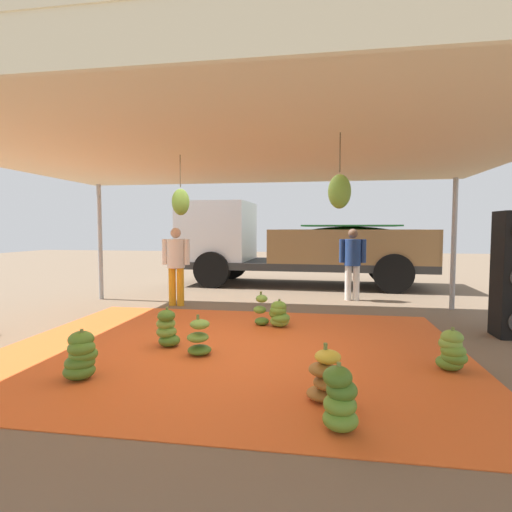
# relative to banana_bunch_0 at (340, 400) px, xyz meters

# --- Properties ---
(ground_plane) EXTENTS (40.00, 40.00, 0.00)m
(ground_plane) POSITION_rel_banana_bunch_0_xyz_m (-1.35, 5.02, -0.25)
(ground_plane) COLOR brown
(tarp_orange) EXTENTS (6.13, 4.86, 0.01)m
(tarp_orange) POSITION_rel_banana_bunch_0_xyz_m (-1.35, 2.02, -0.25)
(tarp_orange) COLOR #E05B23
(tarp_orange) RESTS_ON ground
(tent_canopy) EXTENTS (8.00, 7.00, 2.68)m
(tent_canopy) POSITION_rel_banana_bunch_0_xyz_m (-1.35, 1.93, 2.35)
(tent_canopy) COLOR #9EA0A5
(tent_canopy) RESTS_ON ground
(banana_bunch_0) EXTENTS (0.37, 0.37, 0.55)m
(banana_bunch_0) POSITION_rel_banana_bunch_0_xyz_m (0.00, 0.00, 0.00)
(banana_bunch_0) COLOR #60932D
(banana_bunch_0) RESTS_ON tarp_orange
(banana_bunch_2) EXTENTS (0.43, 0.43, 0.55)m
(banana_bunch_2) POSITION_rel_banana_bunch_0_xyz_m (-0.11, 0.51, -0.01)
(banana_bunch_2) COLOR #996628
(banana_bunch_2) RESTS_ON tarp_orange
(banana_bunch_3) EXTENTS (0.29, 0.27, 0.57)m
(banana_bunch_3) POSITION_rel_banana_bunch_0_xyz_m (-1.14, 3.38, -0.01)
(banana_bunch_3) COLOR #477523
(banana_bunch_3) RESTS_ON tarp_orange
(banana_bunch_4) EXTENTS (0.46, 0.48, 0.54)m
(banana_bunch_4) POSITION_rel_banana_bunch_0_xyz_m (-2.70, 0.69, -0.00)
(banana_bunch_4) COLOR #477523
(banana_bunch_4) RESTS_ON tarp_orange
(banana_bunch_5) EXTENTS (0.41, 0.42, 0.52)m
(banana_bunch_5) POSITION_rel_banana_bunch_0_xyz_m (-1.68, 1.67, -0.03)
(banana_bunch_5) COLOR #477523
(banana_bunch_5) RESTS_ON tarp_orange
(banana_bunch_6) EXTENTS (0.37, 0.35, 0.55)m
(banana_bunch_6) POSITION_rel_banana_bunch_0_xyz_m (-2.23, 1.96, -0.00)
(banana_bunch_6) COLOR #477523
(banana_bunch_6) RESTS_ON tarp_orange
(banana_bunch_7) EXTENTS (0.41, 0.41, 0.50)m
(banana_bunch_7) POSITION_rel_banana_bunch_0_xyz_m (1.31, 1.57, -0.02)
(banana_bunch_7) COLOR #518428
(banana_bunch_7) RESTS_ON tarp_orange
(banana_bunch_8) EXTENTS (0.45, 0.43, 0.46)m
(banana_bunch_8) POSITION_rel_banana_bunch_0_xyz_m (-0.83, 3.30, -0.04)
(banana_bunch_8) COLOR #75A83D
(banana_bunch_8) RESTS_ON tarp_orange
(cargo_truck_main) EXTENTS (7.10, 2.56, 2.40)m
(cargo_truck_main) POSITION_rel_banana_bunch_0_xyz_m (-1.02, 8.43, 0.94)
(cargo_truck_main) COLOR #2D2D2D
(cargo_truck_main) RESTS_ON ground
(worker_0) EXTENTS (0.59, 0.36, 1.62)m
(worker_0) POSITION_rel_banana_bunch_0_xyz_m (0.55, 6.09, 0.69)
(worker_0) COLOR silver
(worker_0) RESTS_ON ground
(worker_1) EXTENTS (0.60, 0.37, 1.64)m
(worker_1) POSITION_rel_banana_bunch_0_xyz_m (-3.16, 4.86, 0.71)
(worker_1) COLOR orange
(worker_1) RESTS_ON ground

